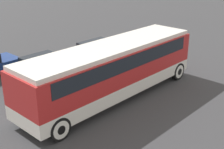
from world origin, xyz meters
name	(u,v)px	position (x,y,z in m)	size (l,w,h in m)	color
ground_plane	(112,97)	(0.00, 0.00, 0.00)	(120.00, 120.00, 0.00)	#38383A
tour_bus	(113,66)	(0.10, 0.00, 1.77)	(10.87, 2.67, 2.93)	silver
parked_car_near	(44,67)	(-0.81, 4.98, 0.71)	(4.18, 1.91, 1.42)	black
parked_car_far	(98,50)	(3.85, 4.93, 0.70)	(4.59, 1.94, 1.38)	maroon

